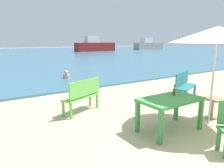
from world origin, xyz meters
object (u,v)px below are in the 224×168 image
Objects in this scene: beer_bottle_amber at (174,91)px; picnic_table_green at (170,103)px; boat_barge at (148,45)px; bench_green_left at (83,94)px; boat_fishing_trawler at (95,46)px; swimmer_person at (66,75)px; bench_teal_center at (184,84)px; side_table_wood at (213,105)px; patio_umbrella at (217,35)px.

picnic_table_green is at bearing -154.60° from beer_bottle_amber.
boat_barge reaches higher than beer_bottle_amber.
beer_bottle_amber is at bearing 25.40° from picnic_table_green.
boat_fishing_trawler is at bearing 60.57° from bench_green_left.
boat_fishing_trawler is at bearing -178.29° from boat_barge.
bench_green_left is at bearing -106.27° from swimmer_person.
bench_green_left is 3.04× the size of swimmer_person.
bench_teal_center is 39.53m from boat_barge.
picnic_table_green reaches higher than side_table_wood.
picnic_table_green is 34.11m from boat_fishing_trawler.
side_table_wood is 33.55m from boat_fishing_trawler.
bench_green_left is at bearing 131.88° from patio_umbrella.
picnic_table_green is at bearing -93.04° from swimmer_person.
boat_barge is (28.32, 30.92, 0.14)m from beer_bottle_amber.
boat_barge reaches higher than side_table_wood.
bench_green_left is at bearing -135.74° from boat_barge.
picnic_table_green is 3.41× the size of swimmer_person.
boat_fishing_trawler is 1.06× the size of boat_barge.
bench_green_left is 0.17× the size of boat_fishing_trawler.
patio_umbrella is 0.31× the size of boat_fishing_trawler.
bench_teal_center is at bearing 61.42° from side_table_wood.
boat_barge is (28.19, 23.89, 0.75)m from swimmer_person.
patio_umbrella is 7.69m from swimmer_person.
picnic_table_green is 2.77m from bench_teal_center.
picnic_table_green is 7.17m from swimmer_person.
beer_bottle_amber reaches higher than bench_green_left.
boat_fishing_trawler reaches higher than side_table_wood.
beer_bottle_amber is 41.93m from boat_barge.
beer_bottle_amber is 0.12× the size of patio_umbrella.
patio_umbrella is 3.62m from bench_green_left.
swimmer_person is 27.67m from boat_fishing_trawler.
boat_fishing_trawler is at bearing 65.80° from patio_umbrella.
bench_teal_center is 6.05m from swimmer_person.
boat_fishing_trawler is at bearing 64.21° from beer_bottle_amber.
bench_green_left is at bearing 168.23° from bench_teal_center.
patio_umbrella is 33.90m from boat_fishing_trawler.
patio_umbrella is at bearing -14.00° from picnic_table_green.
boat_fishing_trawler reaches higher than bench_green_left.
boat_fishing_trawler reaches higher than boat_barge.
bench_green_left is (-3.44, 0.72, 0.00)m from bench_teal_center.
boat_fishing_trawler reaches higher than beer_bottle_amber.
patio_umbrella reaches higher than picnic_table_green.
boat_barge reaches higher than bench_teal_center.
boat_barge is (27.03, 31.13, 0.64)m from side_table_wood.
patio_umbrella reaches higher than bench_green_left.
patio_umbrella is 4.26× the size of side_table_wood.
patio_umbrella is at bearing -24.57° from beer_bottle_amber.
side_table_wood is at bearing -80.94° from swimmer_person.
bench_teal_center is 0.17× the size of boat_fishing_trawler.
boat_fishing_trawler is at bearing 63.92° from picnic_table_green.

